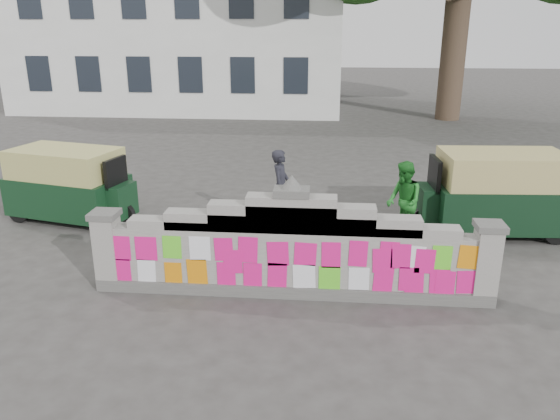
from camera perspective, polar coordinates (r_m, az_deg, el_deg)
The scene contains 8 objects.
ground at distance 9.03m, azimuth 1.15°, elevation -8.73°, with size 100.00×100.00×0.00m, color #383533.
parapet_wall at distance 8.70m, azimuth 1.18°, elevation -4.37°, with size 6.48×0.44×2.01m.
building at distance 30.90m, azimuth -9.45°, elevation 18.29°, with size 16.00×10.00×8.90m.
cyclist_bike at distance 11.41m, azimuth 0.07°, elevation -0.23°, with size 0.60×1.72×0.90m, color black.
cyclist_rider at distance 11.31m, azimuth 0.07°, elevation 1.28°, with size 0.56×0.37×1.53m, color black.
pedestrian at distance 11.21m, azimuth 12.79°, elevation 0.88°, with size 0.79×0.61×1.62m, color #207825.
rickshaw_left at distance 12.97m, azimuth -21.06°, elevation 2.60°, with size 2.99×1.89×1.60m.
rickshaw_right at distance 12.13m, azimuth 21.67°, elevation 1.76°, with size 3.15×1.60×1.72m.
Camera 1 is at (0.54, -7.98, 4.18)m, focal length 35.00 mm.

